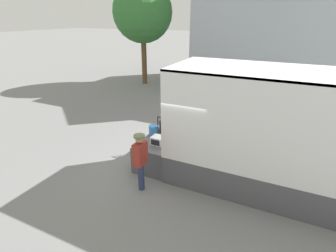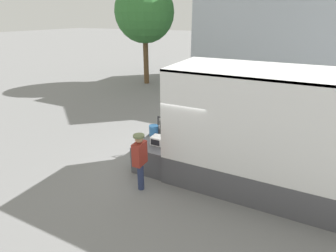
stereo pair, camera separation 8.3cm
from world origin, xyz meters
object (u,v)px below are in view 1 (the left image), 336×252
(orange_bucket, at_px, (153,130))
(worker_person, at_px, (140,157))
(microwave, at_px, (159,141))
(street_tree, at_px, (143,12))
(portable_generator, at_px, (168,126))
(box_truck, at_px, (322,167))

(orange_bucket, bearing_deg, worker_person, -73.02)
(microwave, height_order, street_tree, street_tree)
(portable_generator, bearing_deg, worker_person, -84.88)
(box_truck, xyz_separation_m, orange_bucket, (-5.01, 0.04, 0.08))
(microwave, bearing_deg, worker_person, -87.75)
(box_truck, height_order, portable_generator, box_truck)
(portable_generator, relative_size, street_tree, 0.09)
(street_tree, bearing_deg, microwave, -57.60)
(orange_bucket, height_order, worker_person, worker_person)
(street_tree, bearing_deg, portable_generator, -55.50)
(orange_bucket, xyz_separation_m, worker_person, (0.53, -1.75, 0.00))
(portable_generator, xyz_separation_m, street_tree, (-6.19, 9.01, 3.71))
(microwave, xyz_separation_m, portable_generator, (-0.15, 0.98, 0.10))
(microwave, height_order, worker_person, worker_person)
(portable_generator, distance_m, orange_bucket, 0.56)
(street_tree, bearing_deg, box_truck, -41.15)
(portable_generator, relative_size, worker_person, 0.36)
(worker_person, bearing_deg, street_tree, 119.69)
(box_truck, distance_m, portable_generator, 4.71)
(worker_person, bearing_deg, microwave, 92.25)
(box_truck, relative_size, portable_generator, 11.50)
(box_truck, distance_m, microwave, 4.55)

